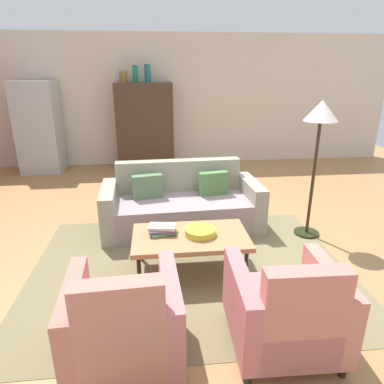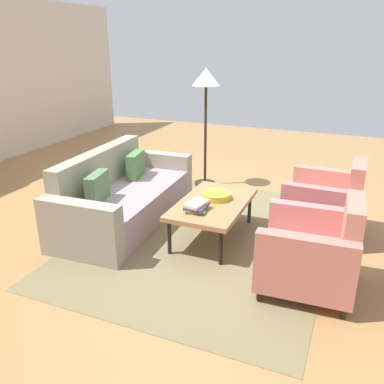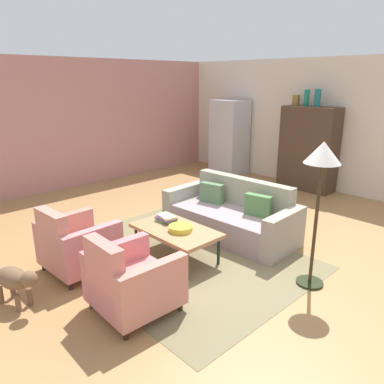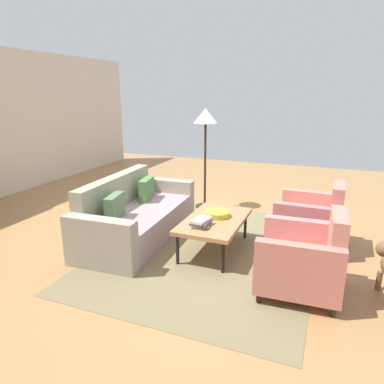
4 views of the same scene
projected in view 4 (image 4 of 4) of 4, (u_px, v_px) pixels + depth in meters
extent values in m
plane|color=#A87B49|center=(183.00, 232.00, 5.14)|extent=(11.25, 11.25, 0.00)
cube|color=olive|center=(210.00, 249.00, 4.58)|extent=(3.40, 2.60, 0.01)
cube|color=gray|center=(140.00, 223.00, 4.90)|extent=(1.78, 0.98, 0.42)
cube|color=gray|center=(116.00, 206.00, 4.96)|extent=(1.75, 0.26, 0.86)
cube|color=gray|center=(167.00, 198.00, 5.75)|extent=(0.22, 0.91, 0.62)
cube|color=gray|center=(100.00, 244.00, 4.00)|extent=(0.22, 0.91, 0.62)
cube|color=#4D7943|center=(147.00, 189.00, 5.24)|extent=(0.42, 0.19, 0.32)
cube|color=#55754E|center=(115.00, 207.00, 4.42)|extent=(0.42, 0.20, 0.32)
cylinder|color=black|center=(178.00, 249.00, 4.14)|extent=(0.04, 0.04, 0.38)
cylinder|color=black|center=(207.00, 220.00, 5.09)|extent=(0.04, 0.04, 0.38)
cylinder|color=black|center=(223.00, 257.00, 3.94)|extent=(0.04, 0.04, 0.38)
cylinder|color=black|center=(245.00, 225.00, 4.89)|extent=(0.04, 0.04, 0.38)
cube|color=#AE794D|center=(215.00, 221.00, 4.45)|extent=(1.20, 0.70, 0.05)
cylinder|color=#382011|center=(259.00, 297.00, 3.42)|extent=(0.05, 0.05, 0.10)
cylinder|color=black|center=(268.00, 266.00, 4.04)|extent=(0.05, 0.05, 0.10)
cylinder|color=#292C16|center=(333.00, 311.00, 3.21)|extent=(0.05, 0.05, 0.10)
cylinder|color=#321C21|center=(331.00, 276.00, 3.83)|extent=(0.05, 0.05, 0.10)
cube|color=tan|center=(298.00, 269.00, 3.57)|extent=(0.60, 0.83, 0.30)
cube|color=tan|center=(336.00, 252.00, 3.40)|extent=(0.57, 0.17, 0.78)
cube|color=tan|center=(298.00, 273.00, 3.22)|extent=(0.16, 0.80, 0.56)
cube|color=#CA7777|center=(301.00, 244.00, 3.84)|extent=(0.16, 0.80, 0.56)
cylinder|color=#3A251A|center=(276.00, 247.00, 4.53)|extent=(0.05, 0.05, 0.10)
cylinder|color=#2B2B18|center=(285.00, 229.00, 5.12)|extent=(0.05, 0.05, 0.10)
cylinder|color=#312523|center=(332.00, 257.00, 4.26)|extent=(0.05, 0.05, 0.10)
cylinder|color=black|center=(334.00, 237.00, 4.86)|extent=(0.05, 0.05, 0.10)
cube|color=#CE7675|center=(308.00, 228.00, 4.64)|extent=(0.58, 0.82, 0.30)
cube|color=#D3796D|center=(336.00, 214.00, 4.45)|extent=(0.56, 0.16, 0.78)
cube|color=#CA7072|center=(305.00, 227.00, 4.30)|extent=(0.14, 0.80, 0.56)
cube|color=tan|center=(311.00, 211.00, 4.90)|extent=(0.14, 0.80, 0.56)
cylinder|color=gold|center=(217.00, 214.00, 4.53)|extent=(0.32, 0.32, 0.07)
cube|color=#4D7C4E|center=(201.00, 225.00, 4.21)|extent=(0.29, 0.25, 0.03)
cube|color=#59456D|center=(201.00, 222.00, 4.20)|extent=(0.27, 0.20, 0.03)
cube|color=beige|center=(201.00, 220.00, 4.20)|extent=(0.30, 0.20, 0.03)
cylinder|color=black|center=(205.00, 206.00, 6.26)|extent=(0.32, 0.32, 0.03)
cylinder|color=#362717|center=(205.00, 166.00, 6.06)|extent=(0.04, 0.04, 1.45)
cone|color=silver|center=(206.00, 116.00, 5.83)|extent=(0.40, 0.40, 0.24)
cylinder|color=brown|center=(379.00, 281.00, 3.63)|extent=(0.06, 0.06, 0.20)
sphere|color=brown|center=(384.00, 249.00, 3.68)|extent=(0.17, 0.17, 0.17)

